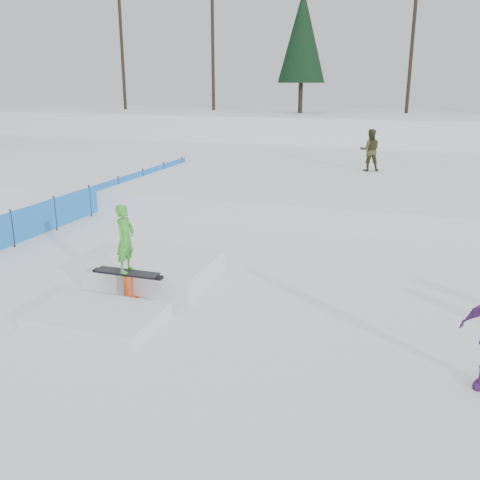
% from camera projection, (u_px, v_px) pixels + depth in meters
% --- Properties ---
extents(ground, '(120.00, 120.00, 0.00)m').
position_uv_depth(ground, '(184.00, 318.00, 10.58)').
color(ground, white).
extents(snow_berm, '(60.00, 14.00, 2.40)m').
position_uv_depth(snow_berm, '(360.00, 130.00, 37.50)').
color(snow_berm, white).
rests_on(snow_berm, ground).
extents(snow_midrise, '(50.00, 18.00, 0.80)m').
position_uv_depth(snow_midrise, '(325.00, 173.00, 25.01)').
color(snow_midrise, white).
rests_on(snow_midrise, ground).
extents(safety_fence, '(0.05, 16.00, 1.10)m').
position_uv_depth(safety_fence, '(90.00, 201.00, 18.40)').
color(safety_fence, blue).
rests_on(safety_fence, ground).
extents(treeline, '(40.24, 4.22, 10.50)m').
position_uv_depth(treeline, '(467.00, 30.00, 32.27)').
color(treeline, black).
rests_on(treeline, snow_berm).
extents(walker_olive, '(0.99, 0.85, 1.77)m').
position_uv_depth(walker_olive, '(370.00, 150.00, 22.75)').
color(walker_olive, '#39371A').
rests_on(walker_olive, snow_midrise).
extents(jib_rail_feature, '(2.60, 4.40, 2.11)m').
position_uv_depth(jib_rail_feature, '(142.00, 279.00, 11.81)').
color(jib_rail_feature, white).
rests_on(jib_rail_feature, ground).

